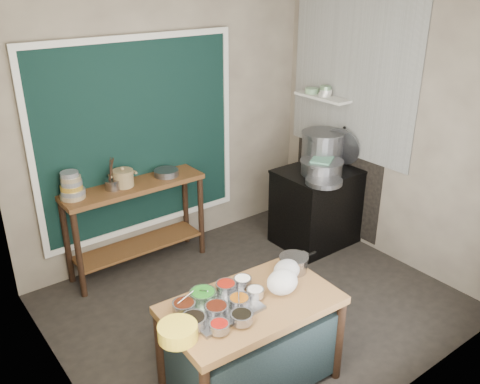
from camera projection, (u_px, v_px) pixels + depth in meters
floor at (255, 305)px, 4.82m from camera, size 3.50×3.00×0.02m
back_wall at (167, 126)px, 5.35m from camera, size 3.50×0.02×2.80m
left_wall at (46, 225)px, 3.28m from camera, size 0.02×3.00×2.80m
right_wall at (390, 130)px, 5.23m from camera, size 0.02×3.00×2.80m
curtain_panel at (139, 138)px, 5.15m from camera, size 2.10×0.02×1.90m
curtain_frame at (140, 138)px, 5.14m from camera, size 2.22×0.03×2.02m
tile_panel at (351, 78)px, 5.43m from camera, size 0.02×1.70×1.70m
soot_patch at (337, 175)px, 5.97m from camera, size 0.01×1.30×1.30m
wall_shelf at (323, 97)px, 5.69m from camera, size 0.22×0.70×0.03m
prep_table at (251, 344)px, 3.76m from camera, size 1.28×0.78×0.75m
back_counter at (137, 226)px, 5.25m from camera, size 1.45×0.40×0.95m
stove_block at (318, 207)px, 5.79m from camera, size 0.90×0.68×0.85m
stove_top at (320, 171)px, 5.62m from camera, size 0.92×0.69×0.03m
condiment_tray at (221, 309)px, 3.51m from camera, size 0.52×0.38×0.02m
condiment_bowls at (217, 304)px, 3.49m from camera, size 0.69×0.52×0.08m
yellow_basin at (178, 332)px, 3.23m from camera, size 0.31×0.31×0.10m
saucepan at (294, 264)px, 3.95m from camera, size 0.24×0.24×0.13m
plastic_bag_a at (282, 282)px, 3.67m from camera, size 0.29×0.27×0.18m
plastic_bag_b at (287, 270)px, 3.84m from camera, size 0.22×0.19×0.16m
bowl_stack at (72, 187)px, 4.71m from camera, size 0.23×0.23×0.26m
utensil_cup at (113, 184)px, 4.94m from camera, size 0.19×0.19×0.10m
ceramic_crock at (123, 179)px, 4.99m from camera, size 0.26×0.26×0.15m
wide_bowl at (166, 173)px, 5.26m from camera, size 0.29×0.29×0.06m
stock_pot at (322, 148)px, 5.69m from camera, size 0.59×0.59×0.39m
pot_lid at (342, 146)px, 5.68m from camera, size 0.20×0.46×0.44m
steamer at (322, 167)px, 5.48m from camera, size 0.61×0.61×0.16m
green_cloth at (322, 159)px, 5.44m from camera, size 0.34×0.32×0.02m
shallow_pan at (324, 181)px, 5.25m from camera, size 0.50×0.50×0.05m
shelf_bowl_stack at (325, 91)px, 5.64m from camera, size 0.15×0.15×0.12m
shelf_bowl_green at (312, 91)px, 5.80m from camera, size 0.20×0.20×0.06m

